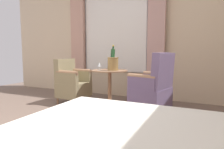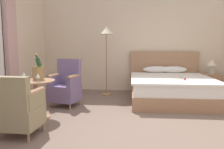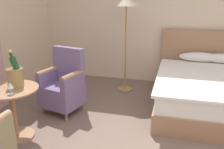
% 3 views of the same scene
% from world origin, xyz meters
% --- Properties ---
extents(ground_plane, '(7.50, 7.50, 0.00)m').
position_xyz_m(ground_plane, '(0.00, 0.00, 0.00)').
color(ground_plane, '#725E51').
extents(wall_headboard_side, '(5.73, 0.12, 3.04)m').
position_xyz_m(wall_headboard_side, '(0.00, 3.06, 1.52)').
color(wall_headboard_side, beige).
rests_on(wall_headboard_side, ground).
extents(bed, '(1.91, 2.18, 1.15)m').
position_xyz_m(bed, '(0.72, 1.91, 0.32)').
color(bed, '#A07554').
rests_on(bed, ground).
extents(nightstand, '(0.49, 0.40, 0.56)m').
position_xyz_m(nightstand, '(1.94, 2.61, 0.28)').
color(nightstand, '#A07554').
rests_on(nightstand, ground).
extents(bedside_lamp, '(0.27, 0.27, 0.38)m').
position_xyz_m(bedside_lamp, '(1.94, 2.61, 0.82)').
color(bedside_lamp, '#B1BAA2').
rests_on(bedside_lamp, nightstand).
extents(floor_lamp_brass, '(0.39, 0.39, 1.83)m').
position_xyz_m(floor_lamp_brass, '(-0.86, 2.32, 1.57)').
color(floor_lamp_brass, '#A27947').
rests_on(floor_lamp_brass, ground).
extents(side_table_round, '(0.68, 0.68, 0.69)m').
position_xyz_m(side_table_round, '(-1.90, 0.28, 0.40)').
color(side_table_round, '#A07554').
rests_on(side_table_round, ground).
extents(champagne_bucket, '(0.21, 0.21, 0.47)m').
position_xyz_m(champagne_bucket, '(-1.87, 0.37, 0.84)').
color(champagne_bucket, olive).
rests_on(champagne_bucket, side_table_round).
extents(wine_glass_near_bucket, '(0.07, 0.07, 0.15)m').
position_xyz_m(wine_glass_near_bucket, '(-2.08, 0.24, 0.80)').
color(wine_glass_near_bucket, white).
rests_on(wine_glass_near_bucket, side_table_round).
extents(wine_glass_near_edge, '(0.08, 0.08, 0.14)m').
position_xyz_m(wine_glass_near_edge, '(-1.78, 0.13, 0.79)').
color(wine_glass_near_edge, white).
rests_on(wine_glass_near_edge, side_table_round).
extents(armchair_by_window, '(0.68, 0.66, 1.02)m').
position_xyz_m(armchair_by_window, '(-1.63, 1.18, 0.43)').
color(armchair_by_window, '#A07554').
rests_on(armchair_by_window, ground).
extents(armchair_facing_bed, '(0.57, 0.57, 0.89)m').
position_xyz_m(armchair_facing_bed, '(-1.80, -0.51, 0.40)').
color(armchair_facing_bed, '#A07554').
rests_on(armchair_facing_bed, ground).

